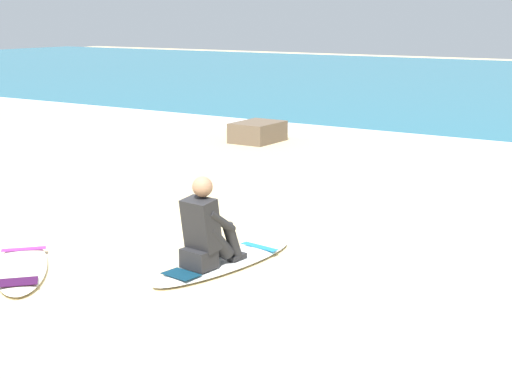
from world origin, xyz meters
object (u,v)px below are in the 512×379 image
surfer_seated (207,231)px  surfboard_spare_near (22,267)px  shoreline_rock (258,132)px  surfboard_main (225,262)px

surfer_seated → surfboard_spare_near: bearing=-148.6°
surfer_seated → shoreline_rock: (-4.03, 7.20, -0.23)m
surfer_seated → surfboard_main: bearing=82.0°
surfboard_spare_near → shoreline_rock: size_ratio=1.56×
surfer_seated → surfboard_spare_near: (-1.66, -1.02, -0.40)m
surfboard_spare_near → shoreline_rock: 8.55m
surfboard_main → surfboard_spare_near: bearing=-142.9°
surfer_seated → shoreline_rock: size_ratio=0.88×
surfboard_main → shoreline_rock: (-4.06, 6.93, 0.17)m
surfboard_main → surfer_seated: 0.48m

